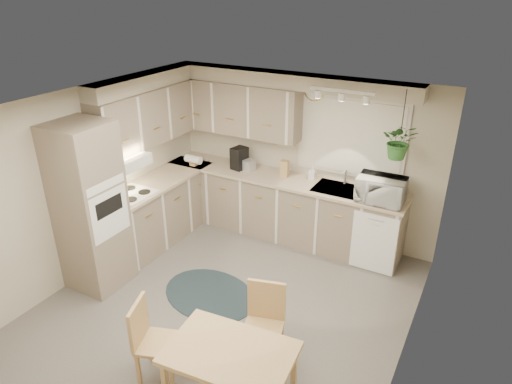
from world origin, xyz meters
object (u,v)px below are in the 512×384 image
chair_back (262,328)px  pet_bed (203,348)px  chair_left (159,341)px  dining_table (231,380)px  braided_rug (210,294)px  microwave (381,187)px

chair_back → pet_bed: size_ratio=1.48×
chair_left → dining_table: bearing=70.4°
braided_rug → pet_bed: size_ratio=2.14×
chair_back → braided_rug: bearing=-46.4°
chair_back → microwave: (0.48, 2.30, 0.71)m
chair_back → pet_bed: (-0.59, -0.19, -0.36)m
chair_left → braided_rug: bearing=173.6°
dining_table → microwave: microwave is taller
chair_left → pet_bed: (0.19, 0.43, -0.35)m
chair_left → pet_bed: 0.59m
braided_rug → chair_left: bearing=-77.0°
braided_rug → microwave: size_ratio=2.09×
chair_left → pet_bed: chair_left is taller
braided_rug → pet_bed: 0.97m
dining_table → pet_bed: size_ratio=1.86×
chair_back → pet_bed: chair_back is taller
chair_back → microwave: 2.46m
dining_table → pet_bed: bearing=144.6°
chair_left → chair_back: bearing=108.8°
microwave → braided_rug: bearing=-134.3°
chair_left → braided_rug: chair_left is taller
dining_table → microwave: bearing=81.0°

